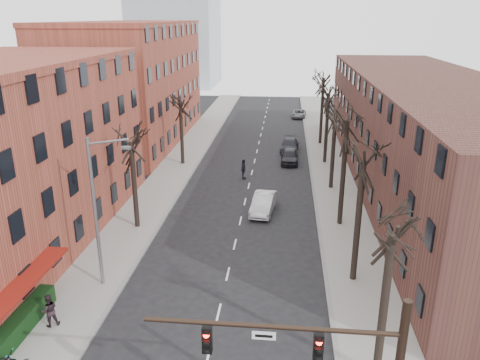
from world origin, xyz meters
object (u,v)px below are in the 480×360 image
(parked_car_near, at_px, (290,156))
(parked_car_mid, at_px, (290,145))
(bicycle, at_px, (1,360))
(silver_sedan, at_px, (263,203))

(parked_car_near, bearing_deg, parked_car_mid, 89.80)
(parked_car_near, xyz_separation_m, parked_car_mid, (0.01, 4.73, -0.06))
(parked_car_near, xyz_separation_m, bicycle, (-12.81, -33.10, -0.15))
(parked_car_mid, distance_m, bicycle, 39.94)
(parked_car_near, relative_size, bicycle, 2.52)
(parked_car_mid, relative_size, bicycle, 2.72)
(silver_sedan, distance_m, parked_car_mid, 18.68)
(parked_car_near, height_order, parked_car_mid, parked_car_near)
(silver_sedan, distance_m, bicycle, 22.03)
(silver_sedan, height_order, bicycle, silver_sedan)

